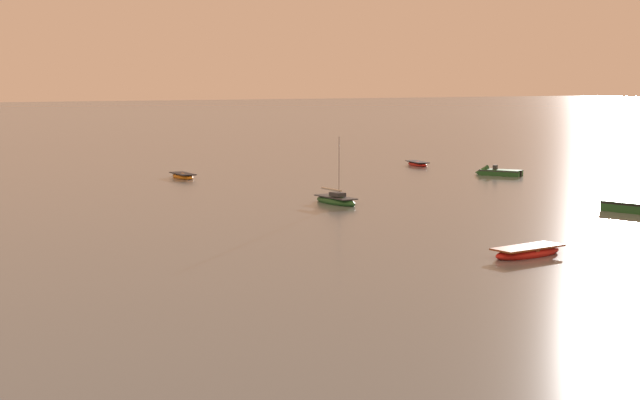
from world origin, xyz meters
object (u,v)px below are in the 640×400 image
Objects in this scene: motorboat_moored_0 at (494,173)px; rowboat_moored_1 at (528,252)px; rowboat_moored_2 at (183,176)px; sailboat_moored_1 at (336,201)px; rowboat_moored_0 at (417,164)px.

motorboat_moored_0 is 1.03× the size of rowboat_moored_1.
rowboat_moored_2 is 0.78× the size of sailboat_moored_1.
sailboat_moored_1 reaches higher than motorboat_moored_0.
rowboat_moored_1 is 1.14× the size of rowboat_moored_2.
rowboat_moored_1 is (-27.59, -34.43, -0.02)m from motorboat_moored_0.
rowboat_moored_1 is at bearing -8.93° from sailboat_moored_1.
rowboat_moored_0 is 0.99× the size of rowboat_moored_2.
rowboat_moored_2 is at bearing -176.57° from sailboat_moored_1.
sailboat_moored_1 is (-24.73, -23.18, 0.06)m from rowboat_moored_0.
rowboat_moored_2 is at bearing 83.95° from rowboat_moored_1.
motorboat_moored_0 is 1.17× the size of rowboat_moored_0.
sailboat_moored_1 reaches higher than rowboat_moored_2.
motorboat_moored_0 reaches higher than rowboat_moored_1.
rowboat_moored_1 is 23.92m from sailboat_moored_1.
motorboat_moored_0 is at bearing 111.77° from sailboat_moored_1.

